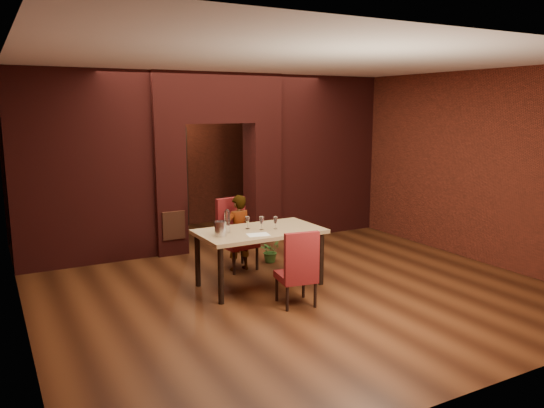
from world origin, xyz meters
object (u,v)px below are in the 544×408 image
Objects in this scene: wine_glass_a at (248,223)px; wine_glass_b at (262,223)px; wine_glass_c at (275,223)px; potted_plant at (270,251)px; person_seated at (238,233)px; water_bottle at (227,221)px; chair_near at (296,267)px; chair_far at (238,235)px; wine_bucket at (220,229)px; dining_table at (260,258)px.

wine_glass_b is (0.15, -0.16, 0.01)m from wine_glass_a.
wine_glass_c is 1.37m from potted_plant.
water_bottle is (-0.52, -0.76, 0.39)m from person_seated.
wine_glass_a is at bearing -70.61° from chair_near.
chair_far is at bearing -116.35° from person_seated.
wine_bucket is (-0.87, 0.00, 0.01)m from wine_glass_c.
person_seated is 0.92m from wine_glass_b.
chair_near is 0.84× the size of person_seated.
wine_glass_a is 0.56m from wine_bucket.
wine_glass_b is at bearing -124.35° from potted_plant.
person_seated is (-0.02, -0.05, 0.04)m from chair_far.
chair_near is (0.00, -1.79, -0.06)m from chair_far.
chair_far is at bearing -171.12° from potted_plant.
chair_far is at bearing 56.24° from water_bottle.
wine_bucket is 1.87m from potted_plant.
water_bottle is at bearing 168.98° from wine_glass_c.
person_seated is 6.24× the size of wine_glass_b.
chair_far is 0.93× the size of person_seated.
person_seated is at bearing -80.26° from chair_near.
wine_bucket is at bearing -134.05° from chair_far.
dining_table is 0.52m from wine_glass_b.
wine_glass_b is at bearing -48.22° from wine_glass_a.
wine_bucket is at bearing -140.14° from water_bottle.
potted_plant is (1.35, 1.05, -0.75)m from wine_bucket.
water_bottle is (0.16, 0.14, 0.07)m from wine_bucket.
water_bottle is at bearing -131.14° from chair_far.
person_seated is (-0.02, 1.74, 0.10)m from chair_near.
dining_table is 0.85m from person_seated.
wine_bucket reaches higher than wine_glass_a.
chair_far is at bearing -80.88° from chair_near.
water_bottle reaches higher than wine_glass_c.
chair_far is at bearing 99.45° from wine_glass_c.
chair_far is 1.79m from chair_near.
wine_glass_c is at bearing 96.02° from person_seated.
dining_table is 0.92m from chair_near.
chair_far is 1.03m from wine_glass_c.
water_bottle is at bearing 39.86° from wine_bucket.
person_seated is 3.66× the size of water_bottle.
chair_far is 6.24× the size of wine_glass_a.
wine_glass_c is at bearing -19.40° from dining_table.
chair_near is 1.74m from person_seated.
wine_glass_a is 0.22m from wine_glass_b.
wine_glass_a is 1.39m from potted_plant.
potted_plant is at bearing 55.65° from wine_glass_b.
person_seated reaches higher than dining_table.
water_bottle reaches higher than dining_table.
wine_glass_c is 0.55× the size of water_bottle.
wine_bucket is 0.22m from water_bottle.
chair_near is 5.61× the size of wine_glass_c.
chair_near is at bearing -86.77° from dining_table.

